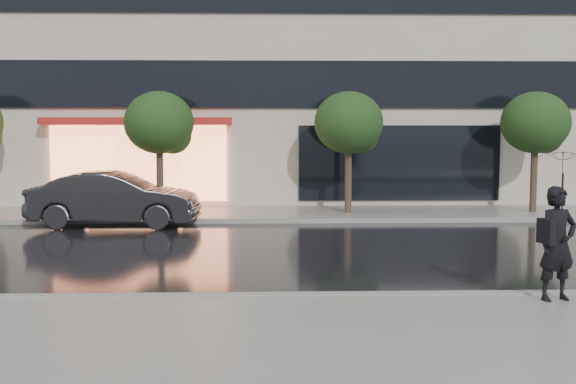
{
  "coord_description": "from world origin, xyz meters",
  "views": [
    {
      "loc": [
        0.39,
        -12.92,
        3.02
      ],
      "look_at": [
        0.88,
        3.7,
        1.4
      ],
      "focal_mm": 45.0,
      "sensor_mm": 36.0,
      "label": 1
    }
  ],
  "objects": [
    {
      "name": "pedestrian_with_umbrella",
      "position": [
        5.13,
        -1.49,
        1.62
      ],
      "size": [
        1.07,
        1.08,
        2.46
      ],
      "rotation": [
        0.0,
        0.0,
        0.29
      ],
      "color": "black",
      "rests_on": "sidewalk_near"
    },
    {
      "name": "curb_near",
      "position": [
        0.0,
        -1.0,
        0.07
      ],
      "size": [
        60.0,
        0.25,
        0.14
      ],
      "primitive_type": "cube",
      "color": "gray",
      "rests_on": "ground"
    },
    {
      "name": "tree_mid_west",
      "position": [
        -2.94,
        10.03,
        2.92
      ],
      "size": [
        2.2,
        2.2,
        3.99
      ],
      "color": "#33261C",
      "rests_on": "ground"
    },
    {
      "name": "tree_mid_east",
      "position": [
        3.06,
        10.03,
        2.92
      ],
      "size": [
        2.2,
        2.2,
        3.99
      ],
      "color": "#33261C",
      "rests_on": "ground"
    },
    {
      "name": "parked_car",
      "position": [
        -4.01,
        7.95,
        0.79
      ],
      "size": [
        4.89,
        1.88,
        1.59
      ],
      "primitive_type": "imported",
      "rotation": [
        0.0,
        0.0,
        1.53
      ],
      "color": "black",
      "rests_on": "ground"
    },
    {
      "name": "tree_far_east",
      "position": [
        9.06,
        10.03,
        2.92
      ],
      "size": [
        2.2,
        2.2,
        3.99
      ],
      "color": "#33261C",
      "rests_on": "ground"
    },
    {
      "name": "sidewalk_far",
      "position": [
        0.0,
        10.25,
        0.06
      ],
      "size": [
        60.0,
        3.5,
        0.12
      ],
      "primitive_type": "cube",
      "color": "slate",
      "rests_on": "ground"
    },
    {
      "name": "sidewalk_near",
      "position": [
        0.0,
        -3.25,
        0.06
      ],
      "size": [
        60.0,
        4.5,
        0.12
      ],
      "primitive_type": "cube",
      "color": "slate",
      "rests_on": "ground"
    },
    {
      "name": "ground",
      "position": [
        0.0,
        0.0,
        0.0
      ],
      "size": [
        120.0,
        120.0,
        0.0
      ],
      "primitive_type": "plane",
      "color": "black",
      "rests_on": "ground"
    },
    {
      "name": "curb_far",
      "position": [
        0.0,
        8.5,
        0.07
      ],
      "size": [
        60.0,
        0.25,
        0.14
      ],
      "primitive_type": "cube",
      "color": "gray",
      "rests_on": "ground"
    }
  ]
}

